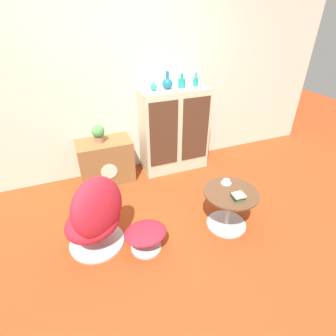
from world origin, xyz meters
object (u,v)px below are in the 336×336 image
object	(u,v)px
sideboard	(174,130)
vase_inner_right	(182,83)
vase_inner_left	(167,83)
egg_chair	(96,216)
coffee_table	(229,206)
book_stack	(238,196)
vase_leftmost	(154,87)
tv_console	(106,161)
ottoman	(145,235)
vase_rightmost	(196,81)
teacup	(226,182)
potted_plant	(98,133)

from	to	relation	value
sideboard	vase_inner_right	world-z (taller)	vase_inner_right
sideboard	vase_inner_left	xyz separation A→B (m)	(-0.10, 0.00, 0.68)
egg_chair	vase_inner_left	distance (m)	1.93
coffee_table	book_stack	bearing A→B (deg)	-89.10
vase_leftmost	vase_inner_right	world-z (taller)	vase_inner_right
tv_console	vase_inner_left	world-z (taller)	vase_inner_left
egg_chair	book_stack	xyz separation A→B (m)	(1.39, -0.35, 0.09)
ottoman	vase_inner_left	xyz separation A→B (m)	(0.80, 1.42, 1.09)
vase_inner_right	vase_rightmost	distance (m)	0.21
vase_inner_right	vase_rightmost	size ratio (longest dim) A/B	1.05
vase_inner_left	teacup	world-z (taller)	vase_inner_left
coffee_table	teacup	world-z (taller)	teacup
teacup	coffee_table	bearing A→B (deg)	-103.15
vase_rightmost	book_stack	distance (m)	1.76
ottoman	potted_plant	size ratio (longest dim) A/B	1.85
vase_inner_right	sideboard	bearing A→B (deg)	-177.95
tv_console	vase_rightmost	bearing A→B (deg)	-0.13
vase_inner_right	vase_rightmost	world-z (taller)	vase_inner_right
vase_leftmost	tv_console	bearing A→B (deg)	179.76
vase_rightmost	book_stack	bearing A→B (deg)	-99.25
vase_inner_left	potted_plant	world-z (taller)	vase_inner_left
ottoman	coffee_table	distance (m)	0.96
vase_leftmost	book_stack	size ratio (longest dim) A/B	0.83
vase_rightmost	book_stack	world-z (taller)	vase_rightmost
vase_inner_left	vase_inner_right	bearing A→B (deg)	-0.00
book_stack	sideboard	bearing A→B (deg)	92.26
coffee_table	vase_rightmost	size ratio (longest dim) A/B	3.33
ottoman	vase_inner_right	distance (m)	2.05
ottoman	book_stack	size ratio (longest dim) A/B	3.32
egg_chair	ottoman	xyz separation A→B (m)	(0.43, -0.22, -0.21)
sideboard	ottoman	xyz separation A→B (m)	(-0.90, -1.42, -0.42)
vase_rightmost	potted_plant	xyz separation A→B (m)	(-1.38, 0.00, -0.54)
vase_leftmost	coffee_table	bearing A→B (deg)	-76.29
vase_leftmost	egg_chair	bearing A→B (deg)	-130.80
book_stack	ottoman	bearing A→B (deg)	171.87
tv_console	vase_leftmost	bearing A→B (deg)	-0.24
sideboard	teacup	distance (m)	1.28
vase_leftmost	teacup	bearing A→B (deg)	-73.16
egg_chair	potted_plant	xyz separation A→B (m)	(0.26, 1.21, 0.33)
vase_rightmost	book_stack	size ratio (longest dim) A/B	1.36
vase_leftmost	ottoman	bearing A→B (deg)	-113.16
vase_leftmost	vase_inner_left	xyz separation A→B (m)	(0.19, 0.00, 0.03)
sideboard	egg_chair	world-z (taller)	sideboard
egg_chair	coffee_table	world-z (taller)	egg_chair
potted_plant	egg_chair	bearing A→B (deg)	-102.22
egg_chair	ottoman	size ratio (longest dim) A/B	1.97
ottoman	vase_rightmost	xyz separation A→B (m)	(1.21, 1.42, 1.08)
ottoman	teacup	world-z (taller)	teacup
vase_rightmost	potted_plant	bearing A→B (deg)	179.85
ottoman	vase_leftmost	distance (m)	1.87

